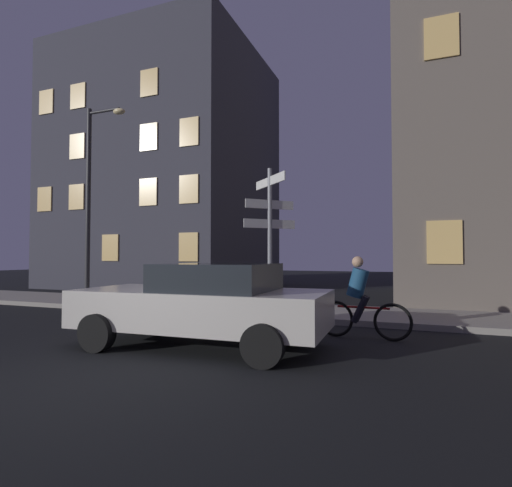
# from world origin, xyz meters

# --- Properties ---
(ground_plane) EXTENTS (80.00, 80.00, 0.00)m
(ground_plane) POSITION_xyz_m (0.00, 0.00, 0.00)
(ground_plane) COLOR black
(sidewalk_kerb) EXTENTS (40.00, 2.81, 0.14)m
(sidewalk_kerb) POSITION_xyz_m (0.00, 6.96, 0.07)
(sidewalk_kerb) COLOR gray
(sidewalk_kerb) RESTS_ON ground_plane
(signpost) EXTENTS (1.28, 1.28, 3.88)m
(signpost) POSITION_xyz_m (0.30, 6.45, 2.47)
(signpost) COLOR gray
(signpost) RESTS_ON sidewalk_kerb
(street_lamp) EXTENTS (1.56, 0.28, 6.49)m
(street_lamp) POSITION_xyz_m (-6.09, 6.66, 3.94)
(street_lamp) COLOR #2D2D30
(street_lamp) RESTS_ON sidewalk_kerb
(car_far_trailing) EXTENTS (4.62, 2.23, 1.48)m
(car_far_trailing) POSITION_xyz_m (0.45, 2.50, 0.78)
(car_far_trailing) COLOR beige
(car_far_trailing) RESTS_ON ground_plane
(cyclist) EXTENTS (1.82, 0.35, 1.61)m
(cyclist) POSITION_xyz_m (2.96, 4.23, 0.75)
(cyclist) COLOR black
(cyclist) RESTS_ON ground_plane
(building_left_block) EXTENTS (10.18, 9.14, 12.69)m
(building_left_block) POSITION_xyz_m (-8.83, 15.23, 6.34)
(building_left_block) COLOR #383842
(building_left_block) RESTS_ON ground_plane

